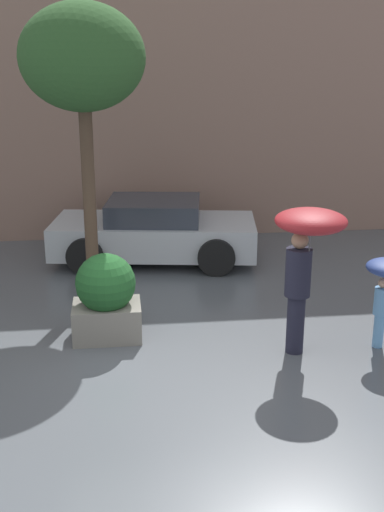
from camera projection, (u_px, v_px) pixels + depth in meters
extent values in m
plane|color=#51565B|center=(147.00, 373.00, 8.30)|extent=(40.00, 40.00, 0.00)
cube|color=#8C6B5B|center=(129.00, 99.00, 13.52)|extent=(18.00, 0.30, 6.00)
cube|color=gray|center=(107.00, 321.00, 9.25)|extent=(0.97, 0.70, 0.51)
sphere|color=#1E5123|center=(106.00, 283.00, 9.07)|extent=(0.86, 0.86, 0.86)
cylinder|color=#1E1E2D|center=(295.00, 324.00, 8.76)|extent=(0.24, 0.24, 0.83)
cylinder|color=#1E1E2D|center=(298.00, 272.00, 8.53)|extent=(0.35, 0.35, 0.66)
sphere|color=#997056|center=(300.00, 240.00, 8.39)|extent=(0.23, 0.23, 0.23)
cylinder|color=#4C4C51|center=(309.00, 247.00, 8.30)|extent=(0.02, 0.02, 0.70)
ellipsoid|color=maroon|center=(311.00, 221.00, 8.20)|extent=(0.93, 0.93, 0.30)
cylinder|color=#669ED1|center=(379.00, 330.00, 8.96)|extent=(0.14, 0.14, 0.49)
cylinder|color=#669ED1|center=(381.00, 301.00, 8.82)|extent=(0.21, 0.21, 0.39)
sphere|color=tan|center=(383.00, 283.00, 8.74)|extent=(0.13, 0.13, 0.13)
cube|color=#B7BCC1|center=(154.00, 236.00, 12.58)|extent=(4.11, 2.23, 0.63)
cube|color=#2D333D|center=(154.00, 210.00, 12.42)|extent=(1.95, 1.68, 0.41)
cylinder|color=black|center=(85.00, 256.00, 11.85)|extent=(0.72, 0.32, 0.70)
cylinder|color=black|center=(100.00, 231.00, 13.46)|extent=(0.72, 0.32, 0.70)
cylinder|color=black|center=(216.00, 257.00, 11.79)|extent=(0.72, 0.32, 0.70)
cylinder|color=black|center=(216.00, 232.00, 13.40)|extent=(0.72, 0.32, 0.70)
cylinder|color=brown|center=(89.00, 198.00, 10.47)|extent=(0.21, 0.21, 3.34)
ellipsoid|color=#2D5628|center=(82.00, 57.00, 9.79)|extent=(1.95, 1.95, 1.65)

